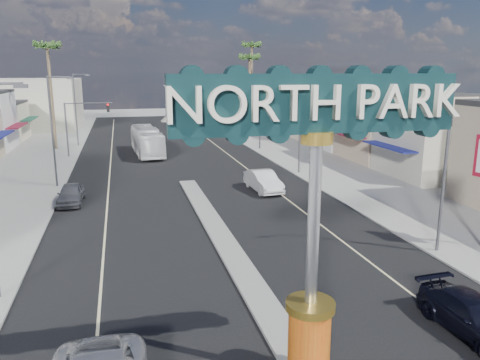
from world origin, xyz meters
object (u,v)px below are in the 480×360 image
traffic_signal_right (245,114)px  car_parked_right (263,181)px  palm_right_mid (250,62)px  streetlight_l_mid (54,126)px  streetlight_l_far (77,106)px  palm_right_far (252,50)px  traffic_signal_left (83,118)px  city_bus (147,141)px  palm_left_far (48,52)px  gateway_sign (315,195)px  car_parked_left (71,194)px  streetlight_r_mid (298,119)px  suv_right (475,317)px  streetlight_r_far (239,103)px  streetlight_r_near (443,158)px

traffic_signal_right → car_parked_right: traffic_signal_right is taller
palm_right_mid → streetlight_l_mid: bearing=-132.0°
streetlight_l_far → palm_right_far: palm_right_far is taller
traffic_signal_left → city_bus: 7.26m
traffic_signal_right → palm_right_mid: size_ratio=0.50×
traffic_signal_right → palm_left_far: 24.09m
traffic_signal_left → streetlight_l_far: (-1.25, 8.01, 0.79)m
gateway_sign → city_bus: 42.26m
palm_right_far → car_parked_left: size_ratio=3.34×
palm_left_far → car_parked_left: bearing=-81.1°
gateway_sign → traffic_signal_left: gateway_sign is taller
streetlight_r_mid → palm_right_far: size_ratio=0.64×
streetlight_l_mid → palm_left_far: size_ratio=0.69×
streetlight_l_mid → car_parked_left: (1.43, -5.41, -4.35)m
palm_left_far → palm_right_far: palm_right_far is taller
palm_right_far → car_parked_left: palm_right_far is taller
streetlight_l_far → suv_right: (17.23, -49.17, -4.37)m
traffic_signal_left → palm_right_mid: 26.01m
car_parked_left → traffic_signal_left: bearing=92.6°
city_bus → traffic_signal_left: bearing=175.7°
streetlight_l_mid → car_parked_right: bearing=-18.5°
streetlight_l_far → streetlight_r_far: bearing=0.0°
streetlight_l_far → palm_right_far: size_ratio=0.64×
streetlight_l_far → palm_left_far: (-2.57, -2.00, 6.43)m
palm_left_far → city_bus: size_ratio=1.19×
palm_left_far → suv_right: bearing=-67.2°
streetlight_r_near → car_parked_right: (-4.93, 14.66, -4.25)m
palm_right_mid → palm_right_far: 6.57m
streetlight_r_far → suv_right: streetlight_r_far is taller
car_parked_left → streetlight_r_near: bearing=-34.9°
streetlight_l_far → streetlight_r_far: 20.87m
gateway_sign → palm_right_far: palm_right_far is taller
streetlight_l_far → suv_right: bearing=-70.7°
streetlight_l_far → streetlight_r_near: (20.87, -42.00, 0.00)m
traffic_signal_left → streetlight_r_far: (19.62, 8.01, 0.79)m
streetlight_l_far → streetlight_r_mid: bearing=-46.5°
streetlight_r_far → city_bus: size_ratio=0.82×
traffic_signal_right → streetlight_r_near: size_ratio=0.67×
gateway_sign → palm_right_far: bearing=76.0°
palm_left_far → city_bus: (10.54, -6.07, -9.96)m
traffic_signal_right → suv_right: 41.39m
palm_left_far → car_parked_right: palm_left_far is taller
streetlight_l_far → palm_right_mid: (23.43, 4.00, 5.54)m
streetlight_r_near → car_parked_left: bearing=143.1°
palm_left_far → suv_right: size_ratio=2.73×
streetlight_r_near → car_parked_right: streetlight_r_near is taller
traffic_signal_right → streetlight_r_far: streetlight_r_far is taller
palm_right_far → streetlight_l_mid: bearing=-128.5°
gateway_sign → palm_left_far: (-13.00, 48.02, 5.57)m
traffic_signal_left → car_parked_left: size_ratio=1.42×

